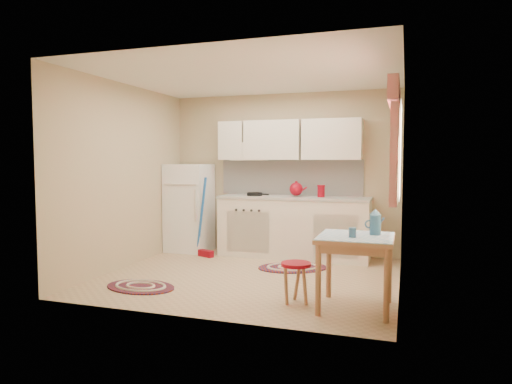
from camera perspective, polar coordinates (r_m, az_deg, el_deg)
room_shell at (r=5.84m, az=1.43°, el=5.29°), size 3.64×3.60×2.52m
fridge at (r=7.43m, az=-8.33°, el=-1.95°), size 0.65×0.60×1.40m
broom at (r=6.93m, az=-6.32°, el=-3.18°), size 0.30×0.22×1.20m
base_cabinets at (r=6.92m, az=4.73°, el=-4.52°), size 2.25×0.60×0.88m
countertop at (r=6.87m, az=4.75°, el=-0.73°), size 2.27×0.62×0.04m
frying_pan at (r=6.98m, az=-0.18°, el=-0.26°), size 0.29×0.29×0.05m
red_kettle at (r=6.85m, az=5.04°, el=0.36°), size 0.28×0.27×0.22m
red_canister at (r=6.77m, az=8.14°, el=0.03°), size 0.14×0.14×0.16m
table at (r=4.65m, az=12.30°, el=-9.83°), size 0.72×0.72×0.72m
stool at (r=4.78m, az=5.03°, el=-11.24°), size 0.34×0.34×0.42m
coffee_pot at (r=4.66m, az=14.68°, el=-3.61°), size 0.17×0.15×0.27m
mug at (r=4.47m, az=11.95°, el=-5.02°), size 0.09×0.09×0.10m
rug_center at (r=6.29m, az=4.61°, el=-9.40°), size 1.12×0.96×0.02m
rug_left at (r=5.52m, az=-14.23°, el=-11.41°), size 0.90×0.65×0.02m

